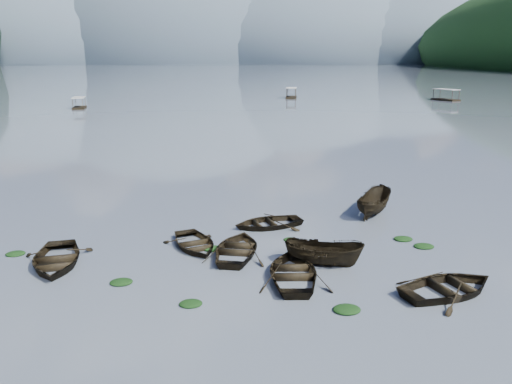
{
  "coord_description": "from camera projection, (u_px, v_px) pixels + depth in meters",
  "views": [
    {
      "loc": [
        -2.97,
        -18.97,
        10.47
      ],
      "look_at": [
        0.0,
        12.0,
        2.0
      ],
      "focal_mm": 35.0,
      "sensor_mm": 36.0,
      "label": 1
    }
  ],
  "objects": [
    {
      "name": "rowboat_0",
      "position": [
        56.0,
        265.0,
        25.94
      ],
      "size": [
        4.32,
        5.51,
        1.04
      ],
      "primitive_type": "imported",
      "rotation": [
        0.0,
        0.0,
        0.16
      ],
      "color": "black",
      "rests_on": "ground"
    },
    {
      "name": "weed_clump_0",
      "position": [
        191.0,
        305.0,
        21.76
      ],
      "size": [
        1.02,
        0.84,
        0.22
      ],
      "primitive_type": "ellipsoid",
      "color": "black",
      "rests_on": "ground"
    },
    {
      "name": "rowboat_8",
      "position": [
        373.0,
        214.0,
        34.37
      ],
      "size": [
        4.12,
        4.85,
        1.81
      ],
      "primitive_type": "imported",
      "rotation": [
        0.0,
        0.0,
        2.53
      ],
      "color": "black",
      "rests_on": "ground"
    },
    {
      "name": "haze_mtn_c",
      "position": [
        286.0,
        62.0,
        898.55
      ],
      "size": [
        520.0,
        520.0,
        260.0
      ],
      "primitive_type": "ellipsoid",
      "color": "#475666",
      "rests_on": "ground"
    },
    {
      "name": "weed_clump_5",
      "position": [
        16.0,
        255.0,
        27.26
      ],
      "size": [
        1.05,
        0.85,
        0.22
      ],
      "primitive_type": "ellipsoid",
      "color": "black",
      "rests_on": "ground"
    },
    {
      "name": "weed_clump_4",
      "position": [
        424.0,
        247.0,
        28.32
      ],
      "size": [
        1.16,
        0.92,
        0.24
      ],
      "primitive_type": "ellipsoid",
      "color": "black",
      "rests_on": "ground"
    },
    {
      "name": "rowboat_1",
      "position": [
        238.0,
        254.0,
        27.39
      ],
      "size": [
        4.44,
        5.44,
        0.99
      ],
      "primitive_type": "imported",
      "rotation": [
        0.0,
        0.0,
        2.9
      ],
      "color": "black",
      "rests_on": "ground"
    },
    {
      "name": "pontoon_centre",
      "position": [
        291.0,
        98.0,
        129.92
      ],
      "size": [
        3.98,
        7.09,
        2.56
      ],
      "primitive_type": null,
      "rotation": [
        0.0,
        0.0,
        -0.19
      ],
      "color": "black",
      "rests_on": "ground"
    },
    {
      "name": "rowboat_7",
      "position": [
        268.0,
        226.0,
        31.78
      ],
      "size": [
        5.1,
        4.2,
        0.92
      ],
      "primitive_type": "imported",
      "rotation": [
        0.0,
        0.0,
        4.97
      ],
      "color": "black",
      "rests_on": "ground"
    },
    {
      "name": "ground_plane",
      "position": [
        283.0,
        311.0,
        21.24
      ],
      "size": [
        2400.0,
        2400.0,
        0.0
      ],
      "primitive_type": "plane",
      "color": "slate"
    },
    {
      "name": "haze_mtn_b",
      "position": [
        174.0,
        63.0,
        880.14
      ],
      "size": [
        520.0,
        520.0,
        340.0
      ],
      "primitive_type": "ellipsoid",
      "color": "#475666",
      "rests_on": "ground"
    },
    {
      "name": "haze_mtn_a",
      "position": [
        58.0,
        63.0,
        861.73
      ],
      "size": [
        520.0,
        520.0,
        280.0
      ],
      "primitive_type": "ellipsoid",
      "color": "#475666",
      "rests_on": "ground"
    },
    {
      "name": "rowboat_4",
      "position": [
        449.0,
        293.0,
        22.82
      ],
      "size": [
        5.69,
        4.76,
        1.01
      ],
      "primitive_type": "imported",
      "rotation": [
        0.0,
        0.0,
        1.87
      ],
      "color": "black",
      "rests_on": "ground"
    },
    {
      "name": "weed_clump_2",
      "position": [
        347.0,
        311.0,
        21.23
      ],
      "size": [
        1.2,
        0.96,
        0.26
      ],
      "primitive_type": "ellipsoid",
      "color": "black",
      "rests_on": "ground"
    },
    {
      "name": "haze_mtn_d",
      "position": [
        383.0,
        62.0,
        915.12
      ],
      "size": [
        520.0,
        520.0,
        220.0
      ],
      "primitive_type": "ellipsoid",
      "color": "#475666",
      "rests_on": "ground"
    },
    {
      "name": "weed_clump_7",
      "position": [
        403.0,
        240.0,
        29.46
      ],
      "size": [
        1.12,
        0.9,
        0.24
      ],
      "primitive_type": "ellipsoid",
      "color": "black",
      "rests_on": "ground"
    },
    {
      "name": "rowboat_2",
      "position": [
        323.0,
        265.0,
        25.95
      ],
      "size": [
        4.42,
        2.96,
        1.6
      ],
      "primitive_type": "imported",
      "rotation": [
        0.0,
        0.0,
        1.19
      ],
      "color": "black",
      "rests_on": "ground"
    },
    {
      "name": "rowboat_3",
      "position": [
        293.0,
        278.0,
        24.39
      ],
      "size": [
        3.93,
        5.21,
        1.02
      ],
      "primitive_type": "imported",
      "rotation": [
        0.0,
        0.0,
        3.06
      ],
      "color": "black",
      "rests_on": "ground"
    },
    {
      "name": "rowboat_6",
      "position": [
        195.0,
        247.0,
        28.3
      ],
      "size": [
        4.28,
        5.05,
        0.89
      ],
      "primitive_type": "imported",
      "rotation": [
        0.0,
        0.0,
        0.32
      ],
      "color": "black",
      "rests_on": "ground"
    },
    {
      "name": "pontoon_right",
      "position": [
        445.0,
        100.0,
        122.69
      ],
      "size": [
        5.18,
        7.46,
        2.64
      ],
      "primitive_type": null,
      "rotation": [
        0.0,
        0.0,
        0.37
      ],
      "color": "black",
      "rests_on": "ground"
    },
    {
      "name": "weed_clump_6",
      "position": [
        212.0,
        249.0,
        28.0
      ],
      "size": [
        1.06,
        0.89,
        0.22
      ],
      "primitive_type": "ellipsoid",
      "color": "black",
      "rests_on": "ground"
    },
    {
      "name": "weed_clump_1",
      "position": [
        121.0,
        283.0,
        23.82
      ],
      "size": [
        1.09,
        0.88,
        0.24
      ],
      "primitive_type": "ellipsoid",
      "color": "black",
      "rests_on": "ground"
    },
    {
      "name": "pontoon_left",
      "position": [
        80.0,
        108.0,
        103.89
      ],
      "size": [
        3.1,
        6.03,
        2.21
      ],
      "primitive_type": null,
      "rotation": [
        0.0,
        0.0,
        0.12
      ],
      "color": "black",
      "rests_on": "ground"
    },
    {
      "name": "weed_clump_3",
      "position": [
        290.0,
        240.0,
        29.42
      ],
      "size": [
        0.82,
        0.69,
        0.18
      ],
      "primitive_type": "ellipsoid",
      "color": "black",
      "rests_on": "ground"
    }
  ]
}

